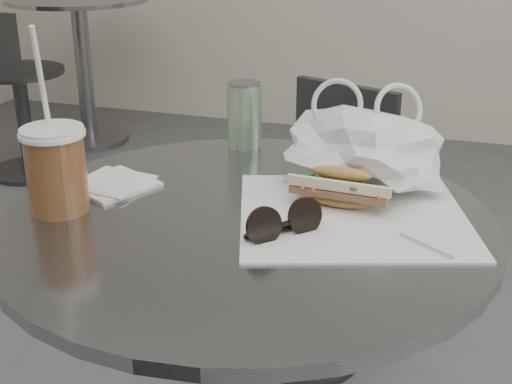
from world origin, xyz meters
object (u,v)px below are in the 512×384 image
(bg_table, at_px, (83,53))
(chair_far, at_px, (312,242))
(iced_coffee, at_px, (56,168))
(banh_mi, at_px, (340,188))
(sunglasses, at_px, (284,223))
(cafe_table, at_px, (247,366))
(drink_can, at_px, (244,115))
(bg_chair, at_px, (16,103))

(bg_table, relative_size, chair_far, 1.01)
(bg_table, distance_m, iced_coffee, 2.64)
(chair_far, relative_size, banh_mi, 3.82)
(iced_coffee, xyz_separation_m, sunglasses, (0.36, 0.01, -0.05))
(chair_far, bearing_deg, banh_mi, 126.99)
(cafe_table, distance_m, sunglasses, 0.31)
(chair_far, xyz_separation_m, drink_can, (-0.04, -0.43, 0.47))
(bg_chair, relative_size, banh_mi, 3.96)
(cafe_table, xyz_separation_m, chair_far, (-0.06, 0.75, -0.14))
(chair_far, distance_m, banh_mi, 0.83)
(bg_chair, xyz_separation_m, iced_coffee, (1.35, -1.73, 0.47))
(bg_chair, bearing_deg, drink_can, -40.99)
(bg_chair, distance_m, drink_can, 2.09)
(chair_far, bearing_deg, drink_can, 105.19)
(cafe_table, relative_size, drink_can, 6.01)
(banh_mi, distance_m, iced_coffee, 0.44)
(cafe_table, bearing_deg, chair_far, 94.92)
(chair_far, height_order, bg_chair, bg_chair)
(bg_chair, bearing_deg, cafe_table, -45.03)
(sunglasses, bearing_deg, banh_mi, 19.19)
(banh_mi, xyz_separation_m, iced_coffee, (-0.41, -0.14, 0.04))
(bg_table, relative_size, iced_coffee, 2.58)
(bg_table, height_order, bg_chair, bg_chair)
(chair_far, bearing_deg, sunglasses, 120.70)
(cafe_table, height_order, sunglasses, sunglasses)
(banh_mi, bearing_deg, bg_table, 132.73)
(bg_table, distance_m, bg_chair, 0.55)
(iced_coffee, bearing_deg, cafe_table, 12.79)
(bg_table, relative_size, sunglasses, 7.03)
(cafe_table, height_order, bg_table, same)
(bg_table, bearing_deg, drink_can, -51.64)
(chair_far, bearing_deg, bg_table, -22.56)
(cafe_table, height_order, banh_mi, banh_mi)
(banh_mi, relative_size, iced_coffee, 0.67)
(banh_mi, bearing_deg, drink_can, 138.38)
(banh_mi, xyz_separation_m, drink_can, (-0.24, 0.24, 0.03))
(iced_coffee, bearing_deg, chair_far, 74.91)
(bg_table, bearing_deg, sunglasses, -53.36)
(cafe_table, distance_m, iced_coffee, 0.45)
(iced_coffee, xyz_separation_m, drink_can, (0.18, 0.38, -0.01))
(bg_chair, distance_m, sunglasses, 2.45)
(cafe_table, xyz_separation_m, drink_can, (-0.11, 0.31, 0.34))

